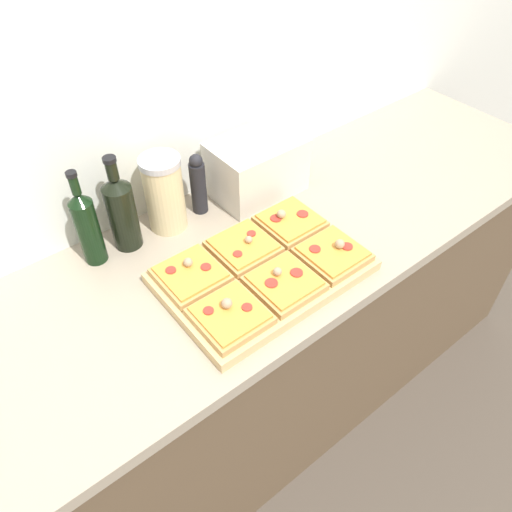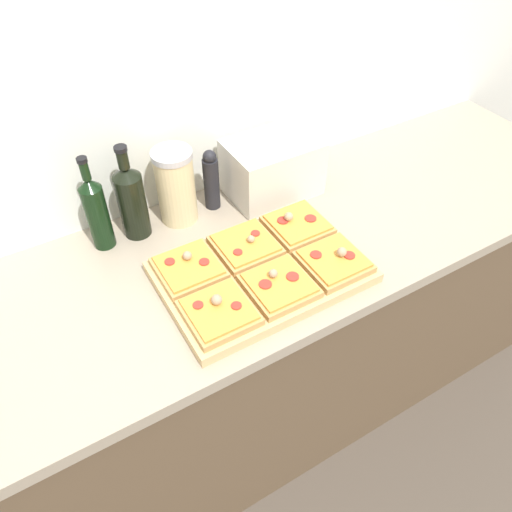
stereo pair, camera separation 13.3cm
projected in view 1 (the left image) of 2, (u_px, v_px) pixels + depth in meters
name	position (u px, v px, depth m)	size (l,w,h in m)	color
ground_plane	(285.00, 486.00, 1.84)	(12.00, 12.00, 0.00)	#4C4238
wall_back	(141.00, 103.00, 1.35)	(6.00, 0.06, 2.50)	silver
kitchen_counter	(230.00, 357.00, 1.70)	(2.63, 0.67, 0.92)	brown
cutting_board	(263.00, 272.00, 1.33)	(0.53, 0.36, 0.03)	tan
pizza_slice_back_left	(191.00, 274.00, 1.29)	(0.16, 0.16, 0.05)	tan
pizza_slice_back_center	(243.00, 246.00, 1.36)	(0.16, 0.16, 0.05)	tan
pizza_slice_back_right	(290.00, 221.00, 1.44)	(0.16, 0.16, 0.05)	tan
pizza_slice_front_left	(230.00, 315.00, 1.19)	(0.16, 0.16, 0.05)	tan
pizza_slice_front_center	(284.00, 282.00, 1.27)	(0.16, 0.16, 0.05)	tan
pizza_slice_front_right	(333.00, 253.00, 1.34)	(0.16, 0.16, 0.05)	tan
olive_oil_bottle	(87.00, 226.00, 1.31)	(0.06, 0.06, 0.29)	black
wine_bottle	(122.00, 211.00, 1.35)	(0.08, 0.08, 0.29)	black
grain_jar_tall	(164.00, 193.00, 1.42)	(0.12, 0.12, 0.23)	beige
pepper_mill	(198.00, 184.00, 1.48)	(0.05, 0.05, 0.20)	black
toaster_oven	(257.00, 167.00, 1.56)	(0.30, 0.19, 0.18)	beige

